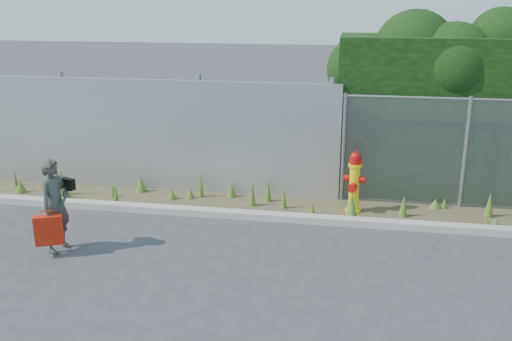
{
  "coord_description": "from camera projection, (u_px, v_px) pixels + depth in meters",
  "views": [
    {
      "loc": [
        1.23,
        -7.29,
        3.69
      ],
      "look_at": [
        -0.3,
        1.4,
        1.0
      ],
      "focal_mm": 40.0,
      "sensor_mm": 36.0,
      "label": 1
    }
  ],
  "objects": [
    {
      "name": "red_tote_bag",
      "position": [
        49.0,
        230.0,
        8.34
      ],
      "size": [
        0.4,
        0.15,
        0.53
      ],
      "rotation": [
        0.0,
        0.0,
        0.43
      ],
      "color": "red"
    },
    {
      "name": "ground",
      "position": [
        260.0,
        266.0,
        8.14
      ],
      "size": [
        80.0,
        80.0,
        0.0
      ],
      "primitive_type": "plane",
      "color": "#3B3B3E",
      "rests_on": "ground"
    },
    {
      "name": "corrugated_fence",
      "position": [
        123.0,
        134.0,
        11.19
      ],
      "size": [
        8.5,
        0.21,
        2.3
      ],
      "color": "#A5A8AB",
      "rests_on": "ground"
    },
    {
      "name": "woman",
      "position": [
        55.0,
        205.0,
        8.48
      ],
      "size": [
        0.47,
        0.6,
        1.44
      ],
      "primitive_type": "imported",
      "rotation": [
        0.0,
        0.0,
        1.3
      ],
      "color": "#116B55",
      "rests_on": "ground"
    },
    {
      "name": "fire_hydrant",
      "position": [
        354.0,
        183.0,
        10.04
      ],
      "size": [
        0.38,
        0.34,
        1.15
      ],
      "rotation": [
        0.0,
        0.0,
        -0.2
      ],
      "color": "yellow",
      "rests_on": "ground"
    },
    {
      "name": "curb",
      "position": [
        277.0,
        217.0,
        9.82
      ],
      "size": [
        16.0,
        0.22,
        0.12
      ],
      "primitive_type": "cube",
      "color": "#ABA49A",
      "rests_on": "ground"
    },
    {
      "name": "black_shoulder_bag",
      "position": [
        68.0,
        184.0,
        8.57
      ],
      "size": [
        0.23,
        0.1,
        0.17
      ],
      "rotation": [
        0.0,
        0.0,
        -0.38
      ],
      "color": "black"
    },
    {
      "name": "weed_strip",
      "position": [
        300.0,
        203.0,
        10.32
      ],
      "size": [
        16.0,
        1.29,
        0.54
      ],
      "color": "#4C422B",
      "rests_on": "ground"
    }
  ]
}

